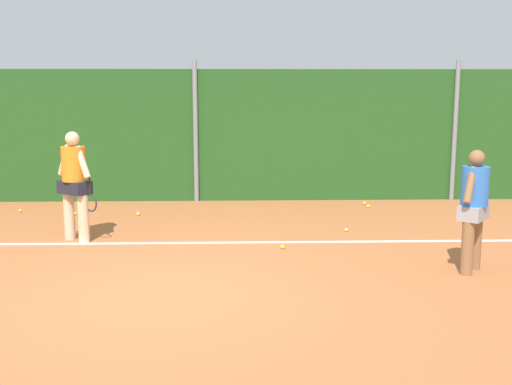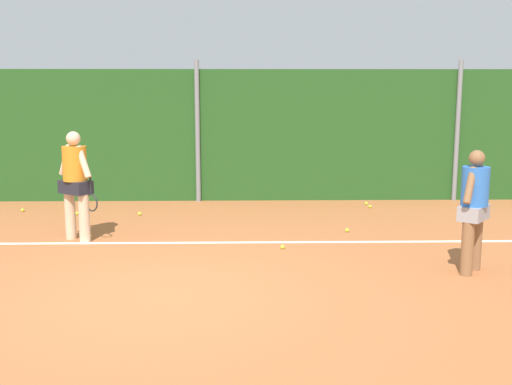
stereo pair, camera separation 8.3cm
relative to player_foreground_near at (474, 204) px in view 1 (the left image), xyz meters
The scene contains 15 objects.
ground_plane 4.17m from the player_foreground_near, 166.03° to the left, with size 29.04×29.04×0.00m, color #B76638.
hedge_fence_backdrop 6.64m from the player_foreground_near, 126.55° to the left, with size 18.87×0.25×2.75m, color #23511E.
fence_post_center 6.51m from the player_foreground_near, 127.47° to the left, with size 0.10×0.10×2.94m, color gray.
fence_post_right 5.39m from the player_foreground_near, 73.77° to the left, with size 0.10×0.10×2.94m, color gray.
court_baseline_paint 4.36m from the player_foreground_near, 157.64° to the left, with size 13.79×0.10×0.01m, color white.
player_foreground_near is the anchor object (origin of this frame).
player_midcourt 5.91m from the player_foreground_near, 162.04° to the left, with size 0.69×0.54×1.73m.
tennis_ball_0 4.76m from the player_foreground_near, 95.82° to the left, with size 0.07×0.07×0.07m, color #CCDB33.
tennis_ball_1 2.75m from the player_foreground_near, 118.75° to the left, with size 0.07×0.07×0.07m, color #CCDB33.
tennis_ball_2 2.84m from the player_foreground_near, 153.13° to the left, with size 0.07×0.07×0.07m, color #CCDB33.
tennis_ball_3 6.26m from the player_foreground_near, 143.14° to the left, with size 0.07×0.07×0.07m, color #CCDB33.
tennis_ball_4 4.45m from the player_foreground_near, 96.05° to the left, with size 0.07×0.07×0.07m, color #CCDB33.
tennis_ball_5 7.27m from the player_foreground_near, 148.50° to the left, with size 0.07×0.07×0.07m, color #CCDB33.
tennis_ball_6 4.26m from the player_foreground_near, 69.39° to the left, with size 0.07×0.07×0.07m, color #CCDB33.
tennis_ball_10 8.41m from the player_foreground_near, 150.66° to the left, with size 0.07×0.07×0.07m, color #CCDB33.
Camera 1 is at (0.87, -7.08, 2.46)m, focal length 43.94 mm.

